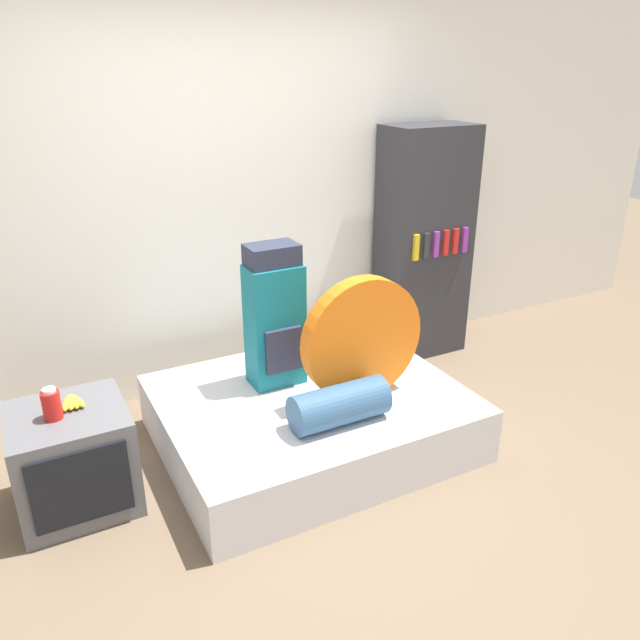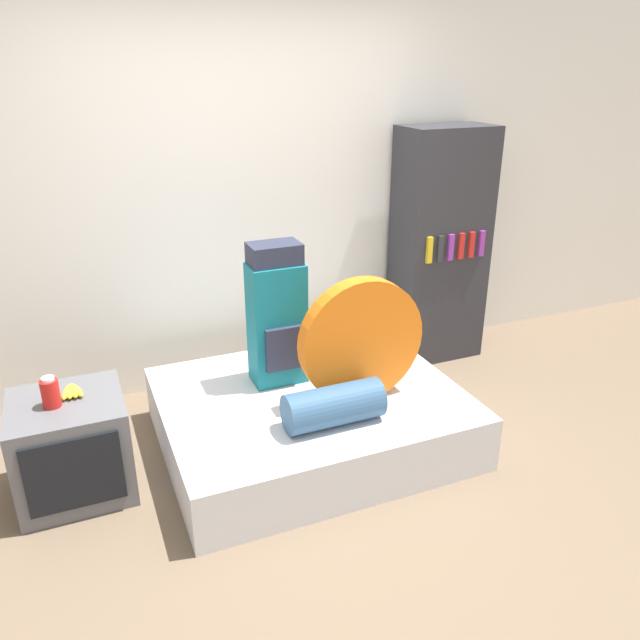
# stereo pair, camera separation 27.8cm
# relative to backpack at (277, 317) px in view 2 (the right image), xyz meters

# --- Properties ---
(ground_plane) EXTENTS (16.00, 16.00, 0.00)m
(ground_plane) POSITION_rel_backpack_xyz_m (0.03, -0.84, -0.74)
(ground_plane) COLOR brown
(wall_back) EXTENTS (8.00, 0.05, 2.60)m
(wall_back) POSITION_rel_backpack_xyz_m (0.03, 0.80, 0.56)
(wall_back) COLOR white
(wall_back) RESTS_ON ground_plane
(bed) EXTENTS (1.70, 1.37, 0.33)m
(bed) POSITION_rel_backpack_xyz_m (0.11, -0.23, -0.58)
(bed) COLOR silver
(bed) RESTS_ON ground_plane
(backpack) EXTENTS (0.32, 0.24, 0.85)m
(backpack) POSITION_rel_backpack_xyz_m (0.00, 0.00, 0.00)
(backpack) COLOR #14707F
(backpack) RESTS_ON bed
(tent_bag) EXTENTS (0.72, 0.10, 0.72)m
(tent_bag) POSITION_rel_backpack_xyz_m (0.36, -0.39, -0.05)
(tent_bag) COLOR orange
(tent_bag) RESTS_ON bed
(sleeping_roll) EXTENTS (0.53, 0.22, 0.22)m
(sleeping_roll) POSITION_rel_backpack_xyz_m (0.11, -0.58, -0.30)
(sleeping_roll) COLOR #33567A
(sleeping_roll) RESTS_ON bed
(television) EXTENTS (0.56, 0.55, 0.54)m
(television) POSITION_rel_backpack_xyz_m (-1.20, -0.17, -0.47)
(television) COLOR #5B5B60
(television) RESTS_ON ground_plane
(canister) EXTENTS (0.09, 0.09, 0.16)m
(canister) POSITION_rel_backpack_xyz_m (-1.25, -0.20, -0.13)
(canister) COLOR red
(canister) RESTS_ON television
(banana_bunch) EXTENTS (0.13, 0.16, 0.04)m
(banana_bunch) POSITION_rel_backpack_xyz_m (-1.15, -0.11, -0.18)
(banana_bunch) COLOR yellow
(banana_bunch) RESTS_ON television
(bookshelf) EXTENTS (0.65, 0.40, 1.71)m
(bookshelf) POSITION_rel_backpack_xyz_m (1.45, 0.54, 0.11)
(bookshelf) COLOR #2D2D33
(bookshelf) RESTS_ON ground_plane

